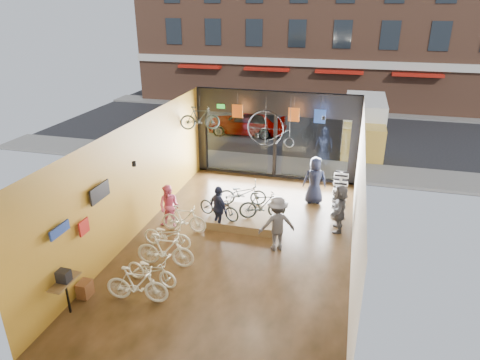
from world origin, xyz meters
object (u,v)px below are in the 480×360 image
(street_car, at_px, (247,121))
(customer_5, at_px, (339,208))
(hung_bike, at_px, (200,118))
(customer_1, at_px, (169,207))
(customer_2, at_px, (219,208))
(customer_4, at_px, (315,180))
(floor_bike_1, at_px, (137,284))
(display_platform, at_px, (245,218))
(customer_3, at_px, (277,224))
(penny_farthing, at_px, (273,130))
(display_bike_mid, at_px, (262,205))
(floor_bike_5, at_px, (184,219))
(floor_bike_4, at_px, (167,235))
(sunglasses_rack, at_px, (339,195))
(floor_bike_2, at_px, (151,270))
(display_bike_right, at_px, (242,193))
(floor_bike_3, at_px, (165,250))
(box_truck, at_px, (364,126))
(display_bike_left, at_px, (219,206))

(street_car, height_order, customer_5, customer_5)
(customer_5, bearing_deg, hung_bike, -112.08)
(customer_1, bearing_deg, customer_2, 13.90)
(customer_4, bearing_deg, floor_bike_1, 52.04)
(display_platform, distance_m, customer_5, 3.27)
(customer_3, xyz_separation_m, penny_farthing, (-1.06, 4.66, 1.60))
(customer_5, bearing_deg, display_bike_mid, -81.16)
(floor_bike_5, relative_size, penny_farthing, 0.85)
(floor_bike_5, height_order, customer_4, customer_4)
(floor_bike_4, bearing_deg, sunglasses_rack, -52.63)
(customer_4, bearing_deg, sunglasses_rack, 125.52)
(floor_bike_2, bearing_deg, hung_bike, 17.46)
(display_bike_mid, relative_size, display_bike_right, 0.92)
(floor_bike_3, xyz_separation_m, display_platform, (1.61, 3.22, -0.37))
(customer_3, distance_m, customer_5, 2.50)
(display_bike_mid, height_order, customer_2, customer_2)
(customer_2, distance_m, customer_3, 2.25)
(floor_bike_1, bearing_deg, floor_bike_4, 1.44)
(street_car, height_order, display_platform, street_car)
(customer_3, bearing_deg, floor_bike_5, -30.80)
(floor_bike_4, bearing_deg, customer_4, -39.89)
(street_car, height_order, floor_bike_5, street_car)
(street_car, height_order, customer_3, customer_3)
(floor_bike_1, xyz_separation_m, customer_4, (3.82, 7.13, 0.42))
(floor_bike_1, height_order, sunglasses_rack, sunglasses_rack)
(floor_bike_2, bearing_deg, floor_bike_3, 8.33)
(box_truck, xyz_separation_m, customer_1, (-6.38, -10.52, -0.46))
(customer_1, bearing_deg, customer_5, 17.28)
(street_car, height_order, customer_4, customer_4)
(customer_2, xyz_separation_m, sunglasses_rack, (3.88, 2.00, 0.06))
(display_bike_left, bearing_deg, customer_1, 127.08)
(penny_farthing, bearing_deg, floor_bike_4, -112.98)
(box_truck, bearing_deg, customer_1, -121.25)
(display_bike_left, bearing_deg, customer_3, -96.63)
(customer_3, height_order, hung_bike, hung_bike)
(floor_bike_1, relative_size, floor_bike_4, 1.03)
(street_car, bearing_deg, floor_bike_2, 3.66)
(display_bike_right, distance_m, customer_4, 2.89)
(display_bike_left, distance_m, sunglasses_rack, 4.32)
(customer_1, height_order, hung_bike, hung_bike)
(street_car, distance_m, floor_bike_5, 11.70)
(floor_bike_2, xyz_separation_m, customer_2, (0.89, 3.38, 0.38))
(display_bike_mid, bearing_deg, display_bike_right, 29.81)
(display_platform, xyz_separation_m, sunglasses_rack, (3.14, 1.27, 0.71))
(floor_bike_3, bearing_deg, street_car, -0.47)
(floor_bike_4, relative_size, penny_farthing, 0.88)
(box_truck, relative_size, customer_4, 3.39)
(floor_bike_2, bearing_deg, penny_farthing, -5.37)
(floor_bike_4, xyz_separation_m, display_bike_left, (1.17, 1.78, 0.30))
(display_bike_left, distance_m, customer_3, 2.43)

